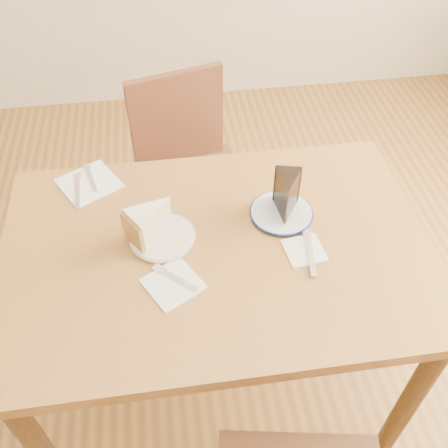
% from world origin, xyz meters
% --- Properties ---
extents(ground, '(4.00, 4.00, 0.00)m').
position_xyz_m(ground, '(0.00, 0.00, 0.00)').
color(ground, '#503215').
rests_on(ground, ground).
extents(table, '(1.20, 0.80, 0.75)m').
position_xyz_m(table, '(0.00, 0.00, 0.65)').
color(table, brown).
rests_on(table, ground).
extents(chair_far, '(0.54, 0.54, 0.88)m').
position_xyz_m(chair_far, '(-0.02, 0.59, 0.49)').
color(chair_far, '#33180F').
rests_on(chair_far, ground).
extents(plate_cream, '(0.18, 0.18, 0.01)m').
position_xyz_m(plate_cream, '(-0.15, 0.05, 0.76)').
color(plate_cream, silver).
rests_on(plate_cream, table).
extents(plate_navy, '(0.18, 0.18, 0.01)m').
position_xyz_m(plate_navy, '(0.20, 0.09, 0.76)').
color(plate_navy, silver).
rests_on(plate_navy, table).
extents(carrot_cake, '(0.15, 0.14, 0.09)m').
position_xyz_m(carrot_cake, '(-0.17, 0.07, 0.81)').
color(carrot_cake, '#F6E6CB').
rests_on(carrot_cake, plate_cream).
extents(chocolate_cake, '(0.10, 0.12, 0.12)m').
position_xyz_m(chocolate_cake, '(0.21, 0.09, 0.82)').
color(chocolate_cake, black).
rests_on(chocolate_cake, plate_navy).
extents(napkin_cream, '(0.18, 0.18, 0.00)m').
position_xyz_m(napkin_cream, '(-0.13, -0.11, 0.75)').
color(napkin_cream, white).
rests_on(napkin_cream, table).
extents(napkin_navy, '(0.12, 0.12, 0.00)m').
position_xyz_m(napkin_navy, '(0.24, -0.05, 0.75)').
color(napkin_navy, white).
rests_on(napkin_navy, table).
extents(napkin_spare, '(0.23, 0.23, 0.00)m').
position_xyz_m(napkin_spare, '(-0.36, 0.31, 0.75)').
color(napkin_spare, white).
rests_on(napkin_spare, table).
extents(fork_cream, '(0.11, 0.10, 0.00)m').
position_xyz_m(fork_cream, '(-0.12, -0.10, 0.76)').
color(fork_cream, white).
rests_on(fork_cream, napkin_cream).
extents(knife_navy, '(0.04, 0.17, 0.00)m').
position_xyz_m(knife_navy, '(0.25, -0.06, 0.76)').
color(knife_navy, silver).
rests_on(knife_navy, napkin_navy).
extents(fork_spare, '(0.05, 0.14, 0.00)m').
position_xyz_m(fork_spare, '(-0.36, 0.34, 0.76)').
color(fork_spare, silver).
rests_on(fork_spare, napkin_spare).
extents(knife_spare, '(0.02, 0.16, 0.00)m').
position_xyz_m(knife_spare, '(-0.40, 0.28, 0.76)').
color(knife_spare, white).
rests_on(knife_spare, napkin_spare).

